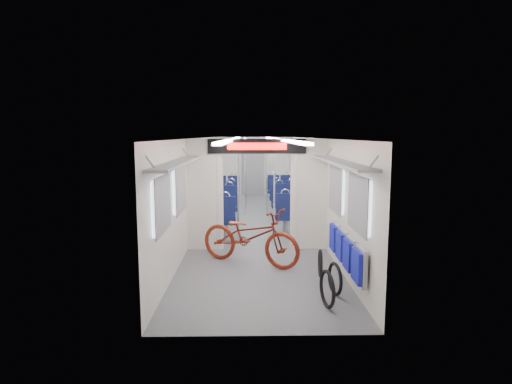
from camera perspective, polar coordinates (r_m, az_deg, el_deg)
carriage at (r=10.60m, az=-0.07°, el=2.87°), size 12.00×12.02×2.31m
bicycle at (r=7.92m, az=-0.82°, el=-5.90°), size 2.09×1.60×1.05m
flip_bench at (r=6.93m, az=11.86°, el=-7.60°), size 0.12×2.11×0.52m
bike_hoop_a at (r=6.14m, az=9.47°, el=-12.85°), size 0.14×0.54×0.54m
bike_hoop_b at (r=6.61m, az=10.48°, el=-11.51°), size 0.14×0.50×0.50m
bike_hoop_c at (r=7.37m, az=8.57°, el=-9.59°), size 0.09×0.47×0.47m
seat_bay_near_left at (r=10.74m, az=-5.07°, el=-2.20°), size 0.92×2.14×1.12m
seat_bay_near_right at (r=11.24m, az=4.67°, el=-1.77°), size 0.92×2.12×1.12m
seat_bay_far_left at (r=14.17m, az=-4.08°, el=0.10°), size 0.88×1.95×1.06m
seat_bay_far_right at (r=14.21m, az=3.47°, el=0.16°), size 0.90×2.01×1.08m
stanchion_near_left at (r=9.69m, az=-2.39°, el=0.33°), size 0.04×0.04×2.30m
stanchion_near_right at (r=9.52m, az=2.45°, el=0.20°), size 0.04×0.04×2.30m
stanchion_far_left at (r=12.78m, az=-1.44°, el=2.11°), size 0.05×0.05×2.30m
stanchion_far_right at (r=12.65m, az=1.47°, el=2.05°), size 0.05×0.05×2.30m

